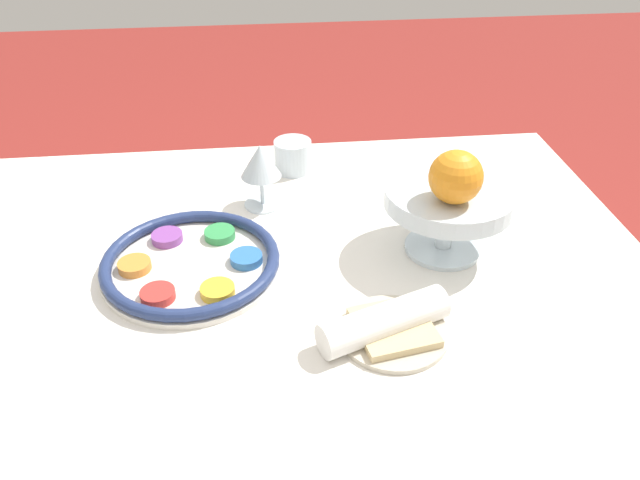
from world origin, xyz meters
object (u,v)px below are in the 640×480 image
at_px(fruit_stand, 448,202).
at_px(cup_near, 293,156).
at_px(napkin_roll, 384,321).
at_px(orange_fruit, 456,177).
at_px(wine_glass, 261,163).
at_px(bread_plate, 393,330).
at_px(seder_plate, 191,263).

distance_m(fruit_stand, cup_near, 0.39).
bearing_deg(napkin_roll, orange_fruit, 49.81).
relative_size(wine_glass, bread_plate, 0.79).
bearing_deg(orange_fruit, fruit_stand, 78.78).
xyz_separation_m(wine_glass, fruit_stand, (0.30, -0.18, 0.01)).
height_order(bread_plate, cup_near, cup_near).
relative_size(napkin_roll, cup_near, 2.61).
bearing_deg(napkin_roll, wine_glass, 112.79).
bearing_deg(cup_near, fruit_stand, -53.64).
xyz_separation_m(seder_plate, cup_near, (0.19, 0.33, 0.02)).
height_order(napkin_roll, cup_near, cup_near).
bearing_deg(cup_near, bread_plate, -78.46).
xyz_separation_m(orange_fruit, bread_plate, (-0.12, -0.16, -0.15)).
relative_size(fruit_stand, orange_fruit, 2.55).
relative_size(seder_plate, cup_near, 3.74).
xyz_separation_m(orange_fruit, cup_near, (-0.22, 0.35, -0.13)).
xyz_separation_m(fruit_stand, cup_near, (-0.23, 0.31, -0.06)).
bearing_deg(orange_fruit, bread_plate, -126.78).
xyz_separation_m(wine_glass, bread_plate, (0.17, -0.38, -0.08)).
distance_m(bread_plate, cup_near, 0.52).
distance_m(seder_plate, napkin_roll, 0.33).
xyz_separation_m(bread_plate, cup_near, (-0.10, 0.51, 0.02)).
height_order(wine_glass, fruit_stand, wine_glass).
relative_size(seder_plate, wine_glass, 2.31).
relative_size(orange_fruit, napkin_roll, 0.42).
xyz_separation_m(seder_plate, napkin_roll, (0.28, -0.18, 0.01)).
distance_m(bread_plate, napkin_roll, 0.02).
height_order(orange_fruit, bread_plate, orange_fruit).
relative_size(seder_plate, fruit_stand, 1.36).
distance_m(orange_fruit, napkin_roll, 0.25).
distance_m(seder_plate, fruit_stand, 0.43).
bearing_deg(fruit_stand, orange_fruit, -101.22).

